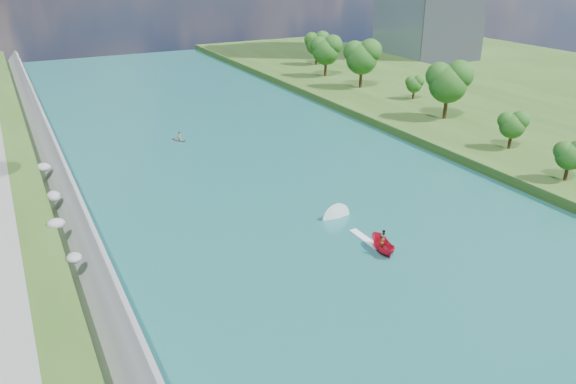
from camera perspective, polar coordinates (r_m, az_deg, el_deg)
ground at (r=54.28m, az=11.24°, el=-9.02°), size 260.00×260.00×0.00m
river_water at (r=68.92m, az=1.05°, el=-1.22°), size 55.00×240.00×0.10m
berm_east at (r=100.63m, az=26.80°, el=4.63°), size 44.00×240.00×1.50m
riprap_bank at (r=60.95m, az=-20.69°, el=-4.43°), size 4.65×236.00×4.28m
riverside_path at (r=60.59m, az=-27.17°, el=-3.91°), size 3.00×200.00×0.10m
trees_east at (r=109.30m, az=13.39°, el=11.06°), size 16.86×137.17×11.97m
motorboat at (r=59.87m, az=8.67°, el=-4.72°), size 3.60×18.90×2.07m
raft at (r=93.87m, az=-10.94°, el=5.35°), size 3.01×3.35×1.51m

